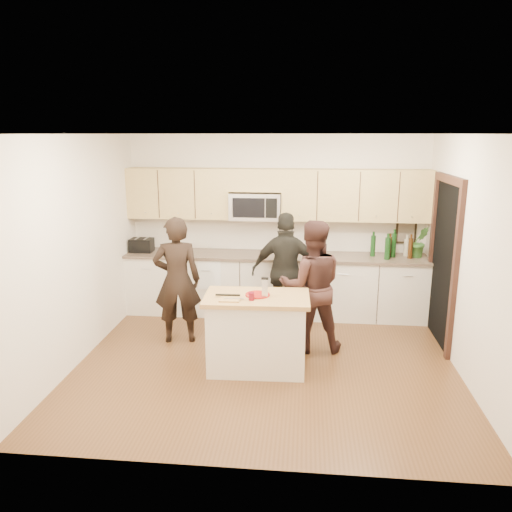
# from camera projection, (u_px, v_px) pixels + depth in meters

# --- Properties ---
(floor) EXTENTS (4.50, 4.50, 0.00)m
(floor) POSITION_uv_depth(u_px,v_px,m) (266.00, 362.00, 6.07)
(floor) COLOR brown
(floor) RESTS_ON ground
(room_shell) EXTENTS (4.52, 4.02, 2.71)m
(room_shell) POSITION_uv_depth(u_px,v_px,m) (267.00, 222.00, 5.66)
(room_shell) COLOR beige
(room_shell) RESTS_ON ground
(back_cabinetry) EXTENTS (4.50, 0.66, 0.94)m
(back_cabinetry) POSITION_uv_depth(u_px,v_px,m) (275.00, 284.00, 7.59)
(back_cabinetry) COLOR silver
(back_cabinetry) RESTS_ON ground
(upper_cabinetry) EXTENTS (4.50, 0.33, 0.75)m
(upper_cabinetry) POSITION_uv_depth(u_px,v_px,m) (279.00, 193.00, 7.40)
(upper_cabinetry) COLOR tan
(upper_cabinetry) RESTS_ON ground
(microwave) EXTENTS (0.76, 0.41, 0.40)m
(microwave) POSITION_uv_depth(u_px,v_px,m) (255.00, 206.00, 7.44)
(microwave) COLOR silver
(microwave) RESTS_ON ground
(doorway) EXTENTS (0.06, 1.25, 2.20)m
(doorway) POSITION_uv_depth(u_px,v_px,m) (444.00, 256.00, 6.45)
(doorway) COLOR black
(doorway) RESTS_ON ground
(framed_picture) EXTENTS (0.30, 0.03, 0.38)m
(framed_picture) POSITION_uv_depth(u_px,v_px,m) (406.00, 231.00, 7.49)
(framed_picture) COLOR black
(framed_picture) RESTS_ON ground
(dish_towel) EXTENTS (0.34, 0.60, 0.48)m
(dish_towel) POSITION_uv_depth(u_px,v_px,m) (211.00, 265.00, 7.42)
(dish_towel) COLOR white
(dish_towel) RESTS_ON ground
(island) EXTENTS (1.22, 0.74, 0.90)m
(island) POSITION_uv_depth(u_px,v_px,m) (257.00, 332.00, 5.80)
(island) COLOR silver
(island) RESTS_ON ground
(red_plate) EXTENTS (0.28, 0.28, 0.02)m
(red_plate) POSITION_uv_depth(u_px,v_px,m) (258.00, 295.00, 5.71)
(red_plate) COLOR #99130D
(red_plate) RESTS_ON island
(box_grater) EXTENTS (0.08, 0.05, 0.22)m
(box_grater) POSITION_uv_depth(u_px,v_px,m) (265.00, 287.00, 5.62)
(box_grater) COLOR silver
(box_grater) RESTS_ON red_plate
(drink_glass) EXTENTS (0.07, 0.07, 0.09)m
(drink_glass) POSITION_uv_depth(u_px,v_px,m) (251.00, 296.00, 5.54)
(drink_glass) COLOR maroon
(drink_glass) RESTS_ON island
(cutting_board) EXTENTS (0.23, 0.17, 0.02)m
(cutting_board) POSITION_uv_depth(u_px,v_px,m) (230.00, 300.00, 5.54)
(cutting_board) COLOR #AD8748
(cutting_board) RESTS_ON island
(tongs) EXTENTS (0.28, 0.04, 0.02)m
(tongs) POSITION_uv_depth(u_px,v_px,m) (228.00, 295.00, 5.65)
(tongs) COLOR black
(tongs) RESTS_ON cutting_board
(knife) EXTENTS (0.23, 0.03, 0.01)m
(knife) POSITION_uv_depth(u_px,v_px,m) (234.00, 298.00, 5.55)
(knife) COLOR silver
(knife) RESTS_ON cutting_board
(toaster) EXTENTS (0.33, 0.24, 0.21)m
(toaster) POSITION_uv_depth(u_px,v_px,m) (142.00, 245.00, 7.63)
(toaster) COLOR black
(toaster) RESTS_ON back_cabinetry
(bottle_cluster) EXTENTS (0.59, 0.31, 0.41)m
(bottle_cluster) POSITION_uv_depth(u_px,v_px,m) (393.00, 245.00, 7.27)
(bottle_cluster) COLOR black
(bottle_cluster) RESTS_ON back_cabinetry
(orchid) EXTENTS (0.28, 0.24, 0.46)m
(orchid) POSITION_uv_depth(u_px,v_px,m) (420.00, 242.00, 7.25)
(orchid) COLOR #366829
(orchid) RESTS_ON back_cabinetry
(woman_left) EXTENTS (0.68, 0.52, 1.68)m
(woman_left) POSITION_uv_depth(u_px,v_px,m) (177.00, 280.00, 6.51)
(woman_left) COLOR black
(woman_left) RESTS_ON ground
(woman_center) EXTENTS (0.88, 0.72, 1.68)m
(woman_center) POSITION_uv_depth(u_px,v_px,m) (311.00, 286.00, 6.25)
(woman_center) COLOR #341D1A
(woman_center) RESTS_ON ground
(woman_right) EXTENTS (0.98, 0.42, 1.66)m
(woman_right) POSITION_uv_depth(u_px,v_px,m) (286.00, 272.00, 6.94)
(woman_right) COLOR black
(woman_right) RESTS_ON ground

